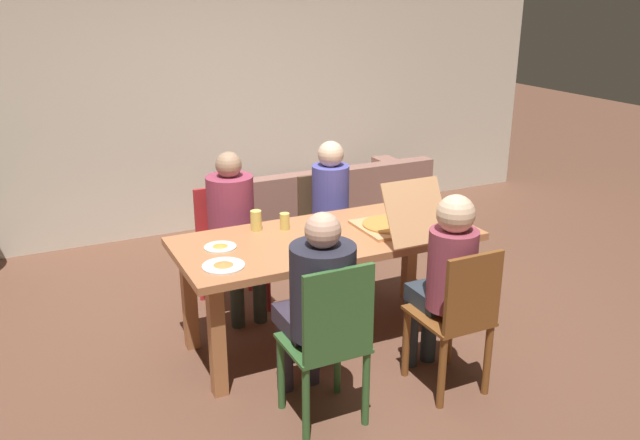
{
  "coord_description": "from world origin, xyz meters",
  "views": [
    {
      "loc": [
        -1.81,
        -3.66,
        2.32
      ],
      "look_at": [
        0.0,
        0.1,
        0.85
      ],
      "focal_mm": 37.34,
      "sensor_mm": 36.0,
      "label": 1
    }
  ],
  "objects_px": {
    "chair_1": "(228,239)",
    "drinking_glass_1": "(405,205)",
    "drinking_glass_3": "(426,204)",
    "plate_0": "(223,265)",
    "dining_table": "(327,250)",
    "pizza_box_0": "(395,223)",
    "chair_3": "(326,225)",
    "drinking_glass_0": "(256,220)",
    "plate_1": "(220,247)",
    "person_2": "(445,273)",
    "person_1": "(234,220)",
    "person_0": "(318,297)",
    "person_3": "(334,207)",
    "drinking_glass_2": "(285,221)",
    "chair_2": "(457,318)",
    "chair_0": "(330,340)",
    "couch": "(329,208)"
  },
  "relations": [
    {
      "from": "chair_2",
      "to": "plate_1",
      "type": "xyz_separation_m",
      "value": [
        -1.11,
        0.97,
        0.29
      ]
    },
    {
      "from": "person_1",
      "to": "person_3",
      "type": "height_order",
      "value": "same"
    },
    {
      "from": "chair_1",
      "to": "plate_0",
      "type": "distance_m",
      "value": 1.17
    },
    {
      "from": "person_0",
      "to": "person_2",
      "type": "relative_size",
      "value": 1.0
    },
    {
      "from": "drinking_glass_0",
      "to": "couch",
      "type": "bearing_deg",
      "value": 49.64
    },
    {
      "from": "drinking_glass_0",
      "to": "pizza_box_0",
      "type": "bearing_deg",
      "value": -26.67
    },
    {
      "from": "chair_1",
      "to": "drinking_glass_1",
      "type": "relative_size",
      "value": 7.91
    },
    {
      "from": "couch",
      "to": "chair_2",
      "type": "bearing_deg",
      "value": -100.66
    },
    {
      "from": "person_0",
      "to": "person_2",
      "type": "bearing_deg",
      "value": -2.5
    },
    {
      "from": "dining_table",
      "to": "chair_2",
      "type": "bearing_deg",
      "value": -64.99
    },
    {
      "from": "dining_table",
      "to": "chair_0",
      "type": "relative_size",
      "value": 2.01
    },
    {
      "from": "person_3",
      "to": "drinking_glass_2",
      "type": "xyz_separation_m",
      "value": [
        -0.62,
        -0.48,
        0.13
      ]
    },
    {
      "from": "person_2",
      "to": "drinking_glass_2",
      "type": "distance_m",
      "value": 1.16
    },
    {
      "from": "person_2",
      "to": "drinking_glass_3",
      "type": "bearing_deg",
      "value": 62.79
    },
    {
      "from": "chair_0",
      "to": "pizza_box_0",
      "type": "xyz_separation_m",
      "value": [
        0.85,
        0.74,
        0.3
      ]
    },
    {
      "from": "drinking_glass_1",
      "to": "drinking_glass_2",
      "type": "distance_m",
      "value": 0.93
    },
    {
      "from": "chair_0",
      "to": "drinking_glass_0",
      "type": "height_order",
      "value": "chair_0"
    },
    {
      "from": "drinking_glass_0",
      "to": "plate_1",
      "type": "bearing_deg",
      "value": -146.71
    },
    {
      "from": "dining_table",
      "to": "person_1",
      "type": "bearing_deg",
      "value": 119.13
    },
    {
      "from": "drinking_glass_0",
      "to": "chair_0",
      "type": "bearing_deg",
      "value": -90.99
    },
    {
      "from": "chair_0",
      "to": "drinking_glass_2",
      "type": "relative_size",
      "value": 8.78
    },
    {
      "from": "person_3",
      "to": "drinking_glass_1",
      "type": "distance_m",
      "value": 0.62
    },
    {
      "from": "drinking_glass_2",
      "to": "dining_table",
      "type": "bearing_deg",
      "value": -48.14
    },
    {
      "from": "dining_table",
      "to": "pizza_box_0",
      "type": "bearing_deg",
      "value": -15.19
    },
    {
      "from": "person_2",
      "to": "drinking_glass_0",
      "type": "height_order",
      "value": "person_2"
    },
    {
      "from": "drinking_glass_3",
      "to": "person_1",
      "type": "bearing_deg",
      "value": 154.15
    },
    {
      "from": "person_2",
      "to": "drinking_glass_3",
      "type": "xyz_separation_m",
      "value": [
        0.44,
        0.86,
        0.11
      ]
    },
    {
      "from": "person_1",
      "to": "plate_0",
      "type": "height_order",
      "value": "person_1"
    },
    {
      "from": "person_2",
      "to": "drinking_glass_2",
      "type": "height_order",
      "value": "person_2"
    },
    {
      "from": "drinking_glass_2",
      "to": "plate_0",
      "type": "bearing_deg",
      "value": -142.82
    },
    {
      "from": "drinking_glass_2",
      "to": "person_3",
      "type": "bearing_deg",
      "value": 37.79
    },
    {
      "from": "person_1",
      "to": "person_3",
      "type": "xyz_separation_m",
      "value": [
        0.82,
        -0.01,
        -0.01
      ]
    },
    {
      "from": "person_2",
      "to": "plate_0",
      "type": "bearing_deg",
      "value": 155.51
    },
    {
      "from": "dining_table",
      "to": "drinking_glass_2",
      "type": "height_order",
      "value": "drinking_glass_2"
    },
    {
      "from": "chair_0",
      "to": "pizza_box_0",
      "type": "bearing_deg",
      "value": 41.0
    },
    {
      "from": "chair_1",
      "to": "drinking_glass_0",
      "type": "height_order",
      "value": "drinking_glass_0"
    },
    {
      "from": "chair_3",
      "to": "couch",
      "type": "relative_size",
      "value": 0.49
    },
    {
      "from": "chair_2",
      "to": "chair_1",
      "type": "bearing_deg",
      "value": 114.86
    },
    {
      "from": "chair_0",
      "to": "drinking_glass_1",
      "type": "relative_size",
      "value": 8.69
    },
    {
      "from": "chair_3",
      "to": "chair_2",
      "type": "bearing_deg",
      "value": -90.0
    },
    {
      "from": "drinking_glass_3",
      "to": "plate_0",
      "type": "bearing_deg",
      "value": -168.99
    },
    {
      "from": "plate_0",
      "to": "couch",
      "type": "bearing_deg",
      "value": 50.2
    },
    {
      "from": "dining_table",
      "to": "plate_1",
      "type": "xyz_separation_m",
      "value": [
        -0.7,
        0.09,
        0.11
      ]
    },
    {
      "from": "person_1",
      "to": "plate_1",
      "type": "distance_m",
      "value": 0.7
    },
    {
      "from": "person_3",
      "to": "drinking_glass_3",
      "type": "height_order",
      "value": "person_3"
    },
    {
      "from": "person_0",
      "to": "pizza_box_0",
      "type": "distance_m",
      "value": 1.04
    },
    {
      "from": "person_0",
      "to": "chair_2",
      "type": "distance_m",
      "value": 0.87
    },
    {
      "from": "chair_3",
      "to": "drinking_glass_0",
      "type": "relative_size",
      "value": 6.64
    },
    {
      "from": "plate_0",
      "to": "drinking_glass_1",
      "type": "xyz_separation_m",
      "value": [
        1.49,
        0.39,
        0.05
      ]
    },
    {
      "from": "chair_3",
      "to": "drinking_glass_1",
      "type": "xyz_separation_m",
      "value": [
        0.31,
        -0.68,
        0.33
      ]
    }
  ]
}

